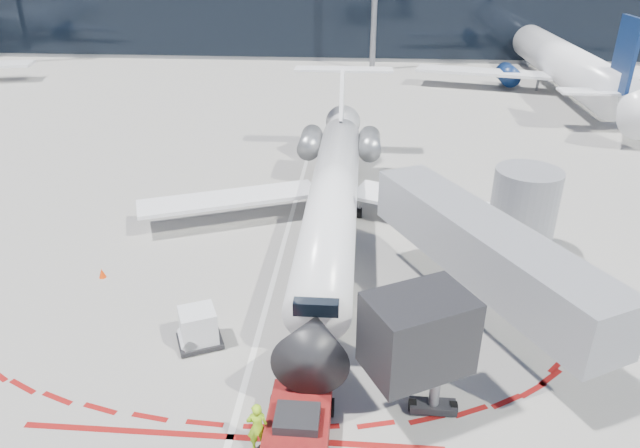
# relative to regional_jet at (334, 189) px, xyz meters

# --- Properties ---
(ground) EXTENTS (260.00, 260.00, 0.00)m
(ground) POSITION_rel_regional_jet_xyz_m (-2.56, -4.08, -2.31)
(ground) COLOR slate
(ground) RESTS_ON ground
(apron_centerline) EXTENTS (0.25, 40.00, 0.01)m
(apron_centerline) POSITION_rel_regional_jet_xyz_m (-2.56, -2.08, -2.30)
(apron_centerline) COLOR silver
(apron_centerline) RESTS_ON ground
(apron_stop_bar) EXTENTS (14.00, 0.25, 0.01)m
(apron_stop_bar) POSITION_rel_regional_jet_xyz_m (-2.56, -15.58, -2.30)
(apron_stop_bar) COLOR maroon
(apron_stop_bar) RESTS_ON ground
(jet_bridge) EXTENTS (10.03, 15.20, 4.90)m
(jet_bridge) POSITION_rel_regional_jet_xyz_m (7.24, -7.09, 0.70)
(jet_bridge) COLOR gray
(jet_bridge) RESTS_ON ground
(regional_jet) EXTENTS (22.36, 27.57, 6.90)m
(regional_jet) POSITION_rel_regional_jet_xyz_m (0.00, 0.00, 0.00)
(regional_jet) COLOR white
(regional_jet) RESTS_ON ground
(pushback_tug) EXTENTS (2.20, 5.12, 1.33)m
(pushback_tug) POSITION_rel_regional_jet_xyz_m (-0.30, -15.46, -1.72)
(pushback_tug) COLOR #5E0D0F
(pushback_tug) RESTS_ON ground
(ramp_worker) EXTENTS (0.75, 0.56, 1.86)m
(ramp_worker) POSITION_rel_regional_jet_xyz_m (-1.54, -15.97, -1.38)
(ramp_worker) COLOR #9ADE17
(ramp_worker) RESTS_ON ground
(uld_container) EXTENTS (2.16, 2.04, 1.61)m
(uld_container) POSITION_rel_regional_jet_xyz_m (-4.80, -10.91, -1.51)
(uld_container) COLOR black
(uld_container) RESTS_ON ground
(safety_cone_left) EXTENTS (0.35, 0.35, 0.48)m
(safety_cone_left) POSITION_rel_regional_jet_xyz_m (-10.84, -6.29, -2.07)
(safety_cone_left) COLOR #F63A05
(safety_cone_left) RESTS_ON ground
(bg_airliner_1) EXTENTS (35.65, 37.74, 11.53)m
(bg_airliner_1) POSITION_rel_regional_jet_xyz_m (22.43, 35.21, 3.46)
(bg_airliner_1) COLOR white
(bg_airliner_1) RESTS_ON ground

